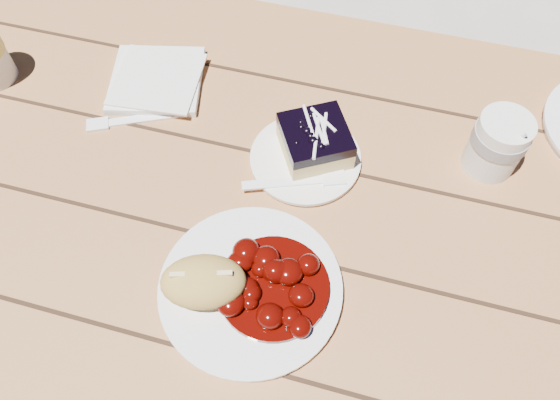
% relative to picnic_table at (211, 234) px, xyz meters
% --- Properties ---
extents(ground, '(60.00, 60.00, 0.00)m').
position_rel_picnic_table_xyz_m(ground, '(0.00, 0.00, -0.59)').
color(ground, '#ADA79C').
rests_on(ground, ground).
extents(picnic_table, '(2.00, 1.55, 0.75)m').
position_rel_picnic_table_xyz_m(picnic_table, '(0.00, 0.00, 0.00)').
color(picnic_table, brown).
rests_on(picnic_table, ground).
extents(main_plate, '(0.24, 0.24, 0.02)m').
position_rel_picnic_table_xyz_m(main_plate, '(0.13, -0.14, 0.17)').
color(main_plate, white).
rests_on(main_plate, picnic_table).
extents(goulash_stew, '(0.15, 0.15, 0.04)m').
position_rel_picnic_table_xyz_m(goulash_stew, '(0.16, -0.14, 0.20)').
color(goulash_stew, '#460602').
rests_on(goulash_stew, main_plate).
extents(bread_roll, '(0.13, 0.10, 0.06)m').
position_rel_picnic_table_xyz_m(bread_roll, '(0.07, -0.16, 0.21)').
color(bread_roll, tan).
rests_on(bread_roll, main_plate).
extents(dessert_plate, '(0.16, 0.16, 0.01)m').
position_rel_picnic_table_xyz_m(dessert_plate, '(0.14, 0.08, 0.17)').
color(dessert_plate, white).
rests_on(dessert_plate, picnic_table).
extents(blueberry_cake, '(0.13, 0.13, 0.06)m').
position_rel_picnic_table_xyz_m(blueberry_cake, '(0.15, 0.10, 0.20)').
color(blueberry_cake, '#F2D684').
rests_on(blueberry_cake, dessert_plate).
extents(fork_dessert, '(0.16, 0.08, 0.00)m').
position_rel_picnic_table_xyz_m(fork_dessert, '(0.12, 0.03, 0.17)').
color(fork_dessert, white).
rests_on(fork_dessert, dessert_plate).
extents(coffee_cup, '(0.08, 0.08, 0.10)m').
position_rel_picnic_table_xyz_m(coffee_cup, '(0.42, 0.15, 0.21)').
color(coffee_cup, white).
rests_on(coffee_cup, picnic_table).
extents(napkin_stack, '(0.18, 0.18, 0.01)m').
position_rel_picnic_table_xyz_m(napkin_stack, '(-0.14, 0.18, 0.17)').
color(napkin_stack, white).
rests_on(napkin_stack, picnic_table).
extents(fork_table, '(0.16, 0.09, 0.00)m').
position_rel_picnic_table_xyz_m(fork_table, '(-0.13, 0.10, 0.16)').
color(fork_table, white).
rests_on(fork_table, picnic_table).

